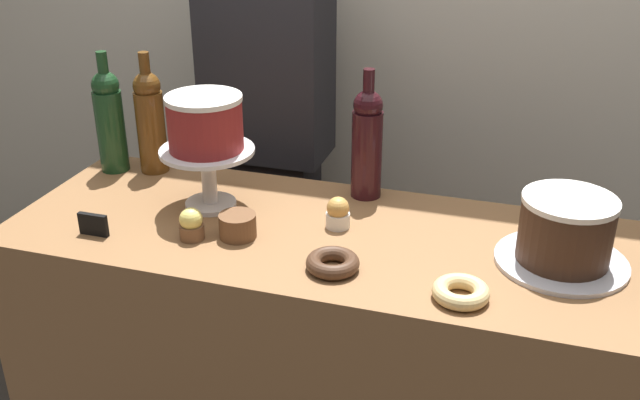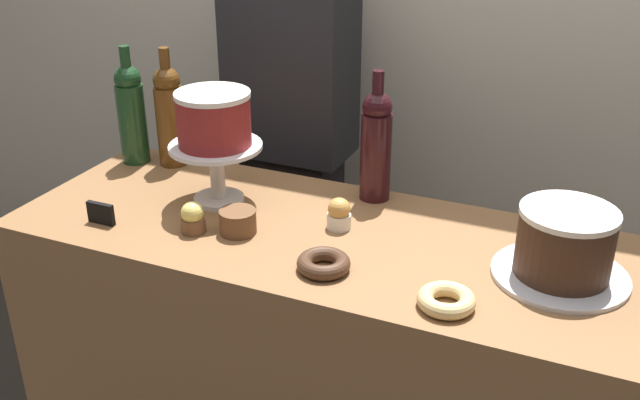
{
  "view_description": "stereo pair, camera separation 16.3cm",
  "coord_description": "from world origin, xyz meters",
  "px_view_note": "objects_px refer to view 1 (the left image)",
  "views": [
    {
      "loc": [
        0.43,
        -1.4,
        1.68
      ],
      "look_at": [
        0.0,
        0.0,
        0.99
      ],
      "focal_mm": 40.92,
      "sensor_mm": 36.0,
      "label": 1
    },
    {
      "loc": [
        0.59,
        -1.35,
        1.68
      ],
      "look_at": [
        0.0,
        0.0,
        0.99
      ],
      "focal_mm": 40.92,
      "sensor_mm": 36.0,
      "label": 2
    }
  ],
  "objects_px": {
    "donut_chocolate": "(333,263)",
    "price_sign_chalkboard": "(93,225)",
    "wine_bottle_amber": "(150,120)",
    "wine_bottle_green": "(110,119)",
    "chocolate_round_cake": "(566,229)",
    "cookie_stack": "(238,226)",
    "white_layer_cake": "(205,123)",
    "wine_bottle_dark_red": "(367,142)",
    "barista_figure": "(270,156)",
    "cupcake_lemon": "(191,225)",
    "cake_stand_pedestal": "(208,168)",
    "cupcake_caramel": "(338,213)",
    "donut_glazed": "(461,292)"
  },
  "relations": [
    {
      "from": "cake_stand_pedestal",
      "to": "wine_bottle_green",
      "type": "distance_m",
      "value": 0.37
    },
    {
      "from": "wine_bottle_green",
      "to": "donut_glazed",
      "type": "height_order",
      "value": "wine_bottle_green"
    },
    {
      "from": "wine_bottle_amber",
      "to": "wine_bottle_green",
      "type": "xyz_separation_m",
      "value": [
        -0.11,
        -0.03,
        0.0
      ]
    },
    {
      "from": "cupcake_lemon",
      "to": "cupcake_caramel",
      "type": "bearing_deg",
      "value": 27.04
    },
    {
      "from": "wine_bottle_dark_red",
      "to": "cupcake_lemon",
      "type": "bearing_deg",
      "value": -133.04
    },
    {
      "from": "cake_stand_pedestal",
      "to": "chocolate_round_cake",
      "type": "xyz_separation_m",
      "value": [
        0.82,
        -0.03,
        -0.02
      ]
    },
    {
      "from": "cupcake_lemon",
      "to": "barista_figure",
      "type": "bearing_deg",
      "value": 96.0
    },
    {
      "from": "wine_bottle_green",
      "to": "price_sign_chalkboard",
      "type": "bearing_deg",
      "value": -65.62
    },
    {
      "from": "donut_chocolate",
      "to": "barista_figure",
      "type": "relative_size",
      "value": 0.07
    },
    {
      "from": "chocolate_round_cake",
      "to": "price_sign_chalkboard",
      "type": "height_order",
      "value": "chocolate_round_cake"
    },
    {
      "from": "wine_bottle_dark_red",
      "to": "cupcake_lemon",
      "type": "distance_m",
      "value": 0.47
    },
    {
      "from": "chocolate_round_cake",
      "to": "cupcake_caramel",
      "type": "height_order",
      "value": "chocolate_round_cake"
    },
    {
      "from": "wine_bottle_dark_red",
      "to": "price_sign_chalkboard",
      "type": "relative_size",
      "value": 4.65
    },
    {
      "from": "cupcake_lemon",
      "to": "white_layer_cake",
      "type": "bearing_deg",
      "value": 100.72
    },
    {
      "from": "cupcake_caramel",
      "to": "donut_glazed",
      "type": "distance_m",
      "value": 0.38
    },
    {
      "from": "chocolate_round_cake",
      "to": "donut_chocolate",
      "type": "xyz_separation_m",
      "value": [
        -0.45,
        -0.17,
        -0.07
      ]
    },
    {
      "from": "cake_stand_pedestal",
      "to": "donut_glazed",
      "type": "height_order",
      "value": "cake_stand_pedestal"
    },
    {
      "from": "cake_stand_pedestal",
      "to": "barista_figure",
      "type": "xyz_separation_m",
      "value": [
        -0.04,
        0.5,
        -0.17
      ]
    },
    {
      "from": "cookie_stack",
      "to": "white_layer_cake",
      "type": "bearing_deg",
      "value": 134.93
    },
    {
      "from": "wine_bottle_dark_red",
      "to": "barista_figure",
      "type": "bearing_deg",
      "value": 139.67
    },
    {
      "from": "wine_bottle_green",
      "to": "cupcake_caramel",
      "type": "height_order",
      "value": "wine_bottle_green"
    },
    {
      "from": "barista_figure",
      "to": "wine_bottle_green",
      "type": "bearing_deg",
      "value": -129.97
    },
    {
      "from": "wine_bottle_green",
      "to": "price_sign_chalkboard",
      "type": "height_order",
      "value": "wine_bottle_green"
    },
    {
      "from": "wine_bottle_dark_red",
      "to": "wine_bottle_green",
      "type": "distance_m",
      "value": 0.69
    },
    {
      "from": "donut_chocolate",
      "to": "barista_figure",
      "type": "distance_m",
      "value": 0.82
    },
    {
      "from": "barista_figure",
      "to": "cupcake_lemon",
      "type": "bearing_deg",
      "value": -84.0
    },
    {
      "from": "donut_chocolate",
      "to": "price_sign_chalkboard",
      "type": "relative_size",
      "value": 1.6
    },
    {
      "from": "wine_bottle_amber",
      "to": "price_sign_chalkboard",
      "type": "bearing_deg",
      "value": -82.11
    },
    {
      "from": "wine_bottle_green",
      "to": "price_sign_chalkboard",
      "type": "relative_size",
      "value": 4.65
    },
    {
      "from": "cupcake_caramel",
      "to": "barista_figure",
      "type": "bearing_deg",
      "value": 125.43
    },
    {
      "from": "wine_bottle_dark_red",
      "to": "cupcake_caramel",
      "type": "relative_size",
      "value": 4.38
    },
    {
      "from": "wine_bottle_green",
      "to": "wine_bottle_amber",
      "type": "bearing_deg",
      "value": 13.8
    },
    {
      "from": "wine_bottle_dark_red",
      "to": "wine_bottle_green",
      "type": "xyz_separation_m",
      "value": [
        -0.69,
        -0.04,
        0.0
      ]
    },
    {
      "from": "wine_bottle_green",
      "to": "donut_chocolate",
      "type": "bearing_deg",
      "value": -25.12
    },
    {
      "from": "cake_stand_pedestal",
      "to": "cupcake_caramel",
      "type": "distance_m",
      "value": 0.33
    },
    {
      "from": "donut_glazed",
      "to": "wine_bottle_green",
      "type": "bearing_deg",
      "value": 159.45
    },
    {
      "from": "wine_bottle_amber",
      "to": "cookie_stack",
      "type": "distance_m",
      "value": 0.48
    },
    {
      "from": "white_layer_cake",
      "to": "donut_chocolate",
      "type": "bearing_deg",
      "value": -28.58
    },
    {
      "from": "donut_glazed",
      "to": "price_sign_chalkboard",
      "type": "relative_size",
      "value": 1.6
    },
    {
      "from": "cupcake_caramel",
      "to": "cookie_stack",
      "type": "xyz_separation_m",
      "value": [
        -0.2,
        -0.11,
        -0.01
      ]
    },
    {
      "from": "white_layer_cake",
      "to": "wine_bottle_dark_red",
      "type": "xyz_separation_m",
      "value": [
        0.35,
        0.17,
        -0.07
      ]
    },
    {
      "from": "wine_bottle_green",
      "to": "donut_glazed",
      "type": "bearing_deg",
      "value": -20.55
    },
    {
      "from": "chocolate_round_cake",
      "to": "price_sign_chalkboard",
      "type": "bearing_deg",
      "value": -169.91
    },
    {
      "from": "white_layer_cake",
      "to": "wine_bottle_amber",
      "type": "xyz_separation_m",
      "value": [
        -0.24,
        0.16,
        -0.07
      ]
    },
    {
      "from": "wine_bottle_amber",
      "to": "barista_figure",
      "type": "relative_size",
      "value": 0.2
    },
    {
      "from": "wine_bottle_dark_red",
      "to": "wine_bottle_green",
      "type": "height_order",
      "value": "same"
    },
    {
      "from": "cake_stand_pedestal",
      "to": "wine_bottle_dark_red",
      "type": "xyz_separation_m",
      "value": [
        0.35,
        0.17,
        0.04
      ]
    },
    {
      "from": "chocolate_round_cake",
      "to": "barista_figure",
      "type": "xyz_separation_m",
      "value": [
        -0.86,
        0.54,
        -0.15
      ]
    },
    {
      "from": "cake_stand_pedestal",
      "to": "barista_figure",
      "type": "height_order",
      "value": "barista_figure"
    },
    {
      "from": "wine_bottle_green",
      "to": "donut_chocolate",
      "type": "relative_size",
      "value": 2.91
    }
  ]
}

